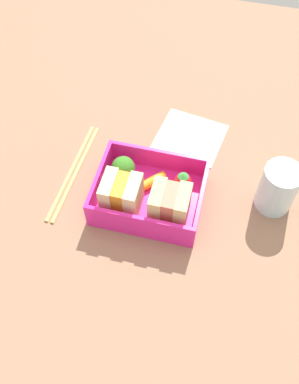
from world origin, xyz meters
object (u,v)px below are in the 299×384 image
object	(u,v)px
sandwich_center_left	(121,195)
chopstick_pair	(74,171)
drinking_glass	(278,188)
folded_napkin	(190,137)
sandwich_left	(170,205)
broccoli_floret	(123,168)
carrot_stick_far_left	(153,181)
strawberry_far_left	(183,181)

from	to	relation	value
sandwich_center_left	chopstick_pair	bearing A→B (deg)	-27.43
drinking_glass	folded_napkin	distance (cm)	19.25
sandwich_left	broccoli_floret	distance (cm)	10.27
sandwich_center_left	chopstick_pair	world-z (taller)	sandwich_center_left
sandwich_center_left	folded_napkin	xyz separation A→B (cm)	(-7.65, -17.72, -4.18)
carrot_stick_far_left	drinking_glass	world-z (taller)	drinking_glass
carrot_stick_far_left	folded_napkin	bearing A→B (deg)	-107.74
chopstick_pair	drinking_glass	size ratio (longest dim) A/B	2.49
strawberry_far_left	folded_napkin	world-z (taller)	strawberry_far_left
drinking_glass	folded_napkin	xyz separation A→B (cm)	(15.54, -10.65, -3.99)
broccoli_floret	folded_napkin	xyz separation A→B (cm)	(-8.88, -12.41, -3.70)
carrot_stick_far_left	sandwich_left	bearing A→B (deg)	125.63
sandwich_left	folded_napkin	xyz separation A→B (cm)	(-0.10, -17.72, -4.18)
sandwich_left	chopstick_pair	world-z (taller)	sandwich_left
folded_napkin	sandwich_left	bearing A→B (deg)	89.69
sandwich_left	carrot_stick_far_left	xyz separation A→B (cm)	(3.85, -5.38, -2.39)
carrot_stick_far_left	chopstick_pair	world-z (taller)	carrot_stick_far_left
strawberry_far_left	chopstick_pair	world-z (taller)	strawberry_far_left
chopstick_pair	drinking_glass	xyz separation A→B (cm)	(-33.42, -1.76, 3.84)
strawberry_far_left	folded_napkin	xyz separation A→B (cm)	(0.86, -11.90, -2.59)
strawberry_far_left	broccoli_floret	bearing A→B (deg)	2.98
broccoli_floret	folded_napkin	world-z (taller)	broccoli_floret
carrot_stick_far_left	broccoli_floret	distance (cm)	5.28
carrot_stick_far_left	chopstick_pair	xyz separation A→B (cm)	(13.94, 0.06, -1.65)
sandwich_left	drinking_glass	size ratio (longest dim) A/B	0.76
strawberry_far_left	broccoli_floret	distance (cm)	9.81
strawberry_far_left	carrot_stick_far_left	distance (cm)	4.89
folded_napkin	chopstick_pair	bearing A→B (deg)	34.75
carrot_stick_far_left	broccoli_floret	xyz separation A→B (cm)	(4.93, 0.07, 1.90)
sandwich_left	folded_napkin	distance (cm)	18.20
sandwich_center_left	carrot_stick_far_left	distance (cm)	6.95
sandwich_left	drinking_glass	distance (cm)	17.16
broccoli_floret	drinking_glass	distance (cm)	24.48
drinking_glass	carrot_stick_far_left	bearing A→B (deg)	4.97
chopstick_pair	folded_napkin	world-z (taller)	chopstick_pair
folded_napkin	strawberry_far_left	bearing A→B (deg)	94.12
sandwich_center_left	drinking_glass	bearing A→B (deg)	-163.04
strawberry_far_left	folded_napkin	size ratio (longest dim) A/B	0.31
sandwich_left	chopstick_pair	distance (cm)	19.00
broccoli_floret	chopstick_pair	bearing A→B (deg)	-0.02
drinking_glass	broccoli_floret	bearing A→B (deg)	4.13
strawberry_far_left	drinking_glass	distance (cm)	14.80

